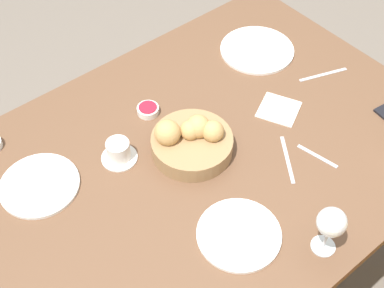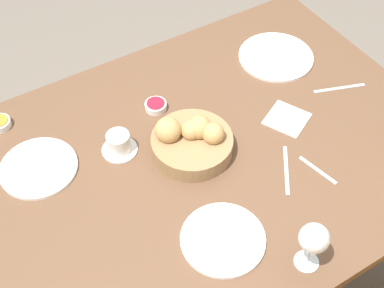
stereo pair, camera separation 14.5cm
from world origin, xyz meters
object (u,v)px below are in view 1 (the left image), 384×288
plate_far_center (239,234)px  napkin (279,109)px  plate_near_right (39,185)px  knife_silver (323,75)px  wine_glass (331,223)px  coffee_cup (119,152)px  spoon_coffee (317,156)px  jam_bowl_berry (148,110)px  plate_near_left (257,50)px  fork_silver (287,159)px  bread_basket (191,140)px

plate_far_center → napkin: plate_far_center is taller
plate_near_right → knife_silver: size_ratio=1.32×
wine_glass → coffee_cup: (0.24, -0.58, -0.08)m
wine_glass → knife_silver: 0.68m
spoon_coffee → napkin: bearing=-103.4°
knife_silver → jam_bowl_berry: bearing=-22.6°
plate_near_left → fork_silver: plate_near_left is taller
plate_near_left → knife_silver: 0.25m
spoon_coffee → plate_near_left: bearing=-113.3°
wine_glass → plate_near_right: bearing=-53.6°
bread_basket → coffee_cup: (0.18, -0.11, -0.01)m
plate_near_left → coffee_cup: size_ratio=2.43×
plate_near_left → knife_silver: size_ratio=1.53×
plate_near_left → spoon_coffee: bearing=66.7°
coffee_cup → napkin: size_ratio=0.66×
wine_glass → jam_bowl_berry: bearing=-84.7°
plate_near_right → jam_bowl_berry: jam_bowl_berry is taller
plate_near_left → jam_bowl_berry: jam_bowl_berry is taller
fork_silver → plate_far_center: bearing=19.0°
plate_far_center → fork_silver: plate_far_center is taller
fork_silver → knife_silver: bearing=-153.4°
knife_silver → bread_basket: bearing=-3.0°
spoon_coffee → fork_silver: bearing=-31.8°
plate_near_left → jam_bowl_berry: size_ratio=3.74×
wine_glass → plate_near_left: bearing=-121.6°
jam_bowl_berry → fork_silver: size_ratio=0.46×
bread_basket → plate_near_right: (0.42, -0.17, -0.04)m
plate_near_left → wine_glass: bearing=58.4°
wine_glass → coffee_cup: 0.63m
plate_near_right → wine_glass: 0.80m
plate_near_left → spoon_coffee: 0.50m
plate_near_right → plate_far_center: size_ratio=1.01×
spoon_coffee → jam_bowl_berry: bearing=-59.0°
plate_near_right → coffee_cup: size_ratio=2.11×
bread_basket → coffee_cup: bearing=-30.4°
plate_near_right → spoon_coffee: size_ratio=1.71×
plate_far_center → wine_glass: bearing=131.7°
coffee_cup → knife_silver: bearing=169.5°
plate_near_left → napkin: 0.30m
bread_basket → fork_silver: bread_basket is taller
bread_basket → jam_bowl_berry: 0.21m
plate_near_right → coffee_cup: (-0.23, 0.06, 0.03)m
wine_glass → jam_bowl_berry: wine_glass is taller
plate_near_right → wine_glass: wine_glass is taller
coffee_cup → spoon_coffee: size_ratio=0.81×
coffee_cup → plate_near_left: bearing=-171.6°
napkin → coffee_cup: bearing=-17.4°
plate_near_right → wine_glass: (-0.47, 0.64, 0.11)m
bread_basket → plate_near_right: bread_basket is taller
jam_bowl_berry → spoon_coffee: (-0.28, 0.46, -0.01)m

